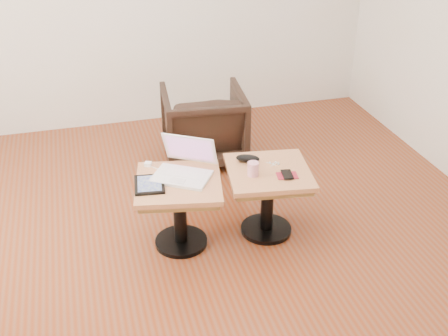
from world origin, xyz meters
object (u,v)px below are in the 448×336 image
object	(u,v)px
side_table_left	(179,197)
striped_cup	(253,169)
laptop	(184,167)
armchair	(204,125)
side_table_right	(268,186)

from	to	relation	value
side_table_left	striped_cup	distance (m)	0.51
striped_cup	laptop	bearing A→B (deg)	162.49
laptop	armchair	bearing A→B (deg)	102.53
side_table_left	striped_cup	bearing A→B (deg)	4.12
laptop	armchair	distance (m)	1.18
side_table_left	laptop	bearing A→B (deg)	65.27
armchair	side_table_left	bearing A→B (deg)	74.31
laptop	armchair	size ratio (longest dim) A/B	0.71
side_table_left	armchair	xyz separation A→B (m)	(0.45, 1.17, -0.06)
side_table_right	striped_cup	size ratio (longest dim) A/B	6.52
striped_cup	armchair	xyz separation A→B (m)	(-0.04, 1.23, -0.23)
side_table_left	striped_cup	xyz separation A→B (m)	(0.48, -0.06, 0.17)
laptop	striped_cup	world-z (taller)	laptop
side_table_right	striped_cup	world-z (taller)	striped_cup
laptop	armchair	world-z (taller)	laptop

